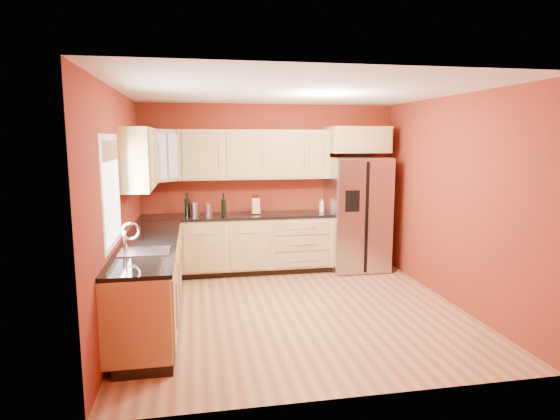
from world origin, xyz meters
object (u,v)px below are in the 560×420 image
canister_left (195,209)px  wine_bottle_a (187,204)px  knife_block (256,206)px  soap_dispenser (322,205)px  refrigerator (357,214)px

canister_left → wine_bottle_a: (-0.11, 0.08, 0.07)m
knife_block → soap_dispenser: knife_block is taller
wine_bottle_a → soap_dispenser: wine_bottle_a is taller
knife_block → soap_dispenser: (1.06, 0.03, -0.02)m
refrigerator → soap_dispenser: refrigerator is taller
refrigerator → canister_left: 2.53m
canister_left → wine_bottle_a: size_ratio=0.61×
soap_dispenser → knife_block: bearing=-178.6°
refrigerator → canister_left: (-2.53, 0.03, 0.14)m
refrigerator → soap_dispenser: bearing=168.7°
knife_block → soap_dispenser: size_ratio=1.18×
wine_bottle_a → soap_dispenser: 2.09m
canister_left → knife_block: size_ratio=0.89×
wine_bottle_a → soap_dispenser: size_ratio=1.73×
refrigerator → wine_bottle_a: bearing=177.5°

